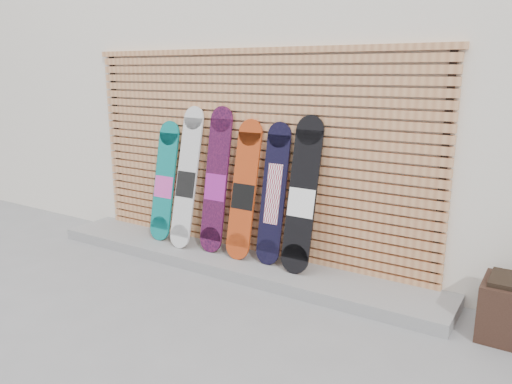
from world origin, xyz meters
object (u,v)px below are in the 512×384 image
snowboard_4 (274,194)px  snowboard_1 (187,178)px  snowboard_5 (302,196)px  snowboard_0 (165,182)px  snowboard_3 (244,191)px  snowboard_2 (216,181)px

snowboard_4 → snowboard_1: bearing=-177.2°
snowboard_5 → snowboard_0: bearing=179.4°
snowboard_5 → snowboard_1: bearing=-179.2°
snowboard_1 → snowboard_4: bearing=2.8°
snowboard_0 → snowboard_4: size_ratio=0.95×
snowboard_3 → snowboard_4: bearing=4.3°
snowboard_3 → snowboard_4: size_ratio=1.01×
snowboard_1 → snowboard_2: snowboard_2 is taller
snowboard_3 → snowboard_0: bearing=179.5°
snowboard_0 → snowboard_3: (1.12, -0.01, 0.04)m
snowboard_3 → snowboard_5: size_ratio=0.95×
snowboard_1 → snowboard_5: bearing=0.8°
snowboard_5 → snowboard_4: bearing=174.4°
snowboard_2 → snowboard_3: 0.37m
snowboard_5 → snowboard_3: bearing=179.3°
snowboard_2 → snowboard_4: bearing=1.1°
snowboard_0 → snowboard_2: 0.76m
snowboard_2 → snowboard_0: bearing=-179.9°
snowboard_0 → snowboard_5: snowboard_5 is taller
snowboard_2 → snowboard_4: (0.72, 0.01, -0.05)m
snowboard_4 → snowboard_2: bearing=-178.9°
snowboard_2 → snowboard_3: snowboard_2 is taller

